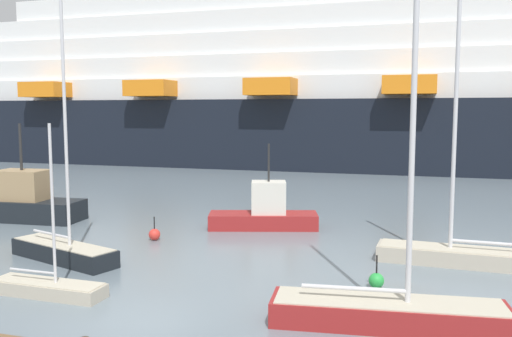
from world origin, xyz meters
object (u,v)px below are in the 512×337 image
object	(u,v)px
sailboat_1	(464,251)
channel_buoy_2	(376,280)
fishing_boat_2	(265,213)
fishing_boat_1	(19,202)
sailboat_3	(389,305)
channel_buoy_0	(154,234)
cruise_ship	(410,90)
sailboat_0	(64,248)
sailboat_2	(48,286)

from	to	relation	value
sailboat_1	channel_buoy_2	xyz separation A→B (m)	(-3.31, -4.07, -0.32)
fishing_boat_2	fishing_boat_1	bearing A→B (deg)	171.66
sailboat_3	fishing_boat_2	xyz separation A→B (m)	(-7.14, 12.14, 0.20)
sailboat_3	fishing_boat_2	size ratio (longest dim) A/B	2.20
channel_buoy_0	cruise_ship	world-z (taller)	cruise_ship
sailboat_0	fishing_boat_2	bearing A→B (deg)	71.82
sailboat_1	cruise_ship	distance (m)	42.07
fishing_boat_1	cruise_ship	world-z (taller)	cruise_ship
fishing_boat_2	cruise_ship	distance (m)	38.11
sailboat_0	sailboat_1	world-z (taller)	sailboat_1
channel_buoy_2	cruise_ship	bearing A→B (deg)	89.30
sailboat_2	sailboat_3	distance (m)	11.55
sailboat_1	sailboat_2	distance (m)	16.40
fishing_boat_1	channel_buoy_0	world-z (taller)	fishing_boat_1
sailboat_2	channel_buoy_2	xyz separation A→B (m)	(10.95, 4.01, -0.04)
fishing_boat_2	channel_buoy_0	world-z (taller)	fishing_boat_2
fishing_boat_2	sailboat_1	bearing A→B (deg)	-40.44
sailboat_3	channel_buoy_2	xyz separation A→B (m)	(-0.58, 3.49, -0.36)
cruise_ship	sailboat_0	bearing A→B (deg)	-105.88
sailboat_1	sailboat_2	world-z (taller)	sailboat_1
channel_buoy_0	sailboat_1	bearing A→B (deg)	-1.33
sailboat_1	sailboat_2	size ratio (longest dim) A/B	2.06
sailboat_1	sailboat_3	size ratio (longest dim) A/B	0.91
fishing_boat_1	sailboat_3	bearing A→B (deg)	-29.25
fishing_boat_2	channel_buoy_0	bearing A→B (deg)	-152.51
channel_buoy_2	sailboat_0	bearing A→B (deg)	-179.68
cruise_ship	channel_buoy_0	bearing A→B (deg)	-105.01
sailboat_1	fishing_boat_2	distance (m)	10.88
sailboat_0	channel_buoy_0	xyz separation A→B (m)	(2.03, 4.48, -0.27)
fishing_boat_2	channel_buoy_2	xyz separation A→B (m)	(6.56, -8.65, -0.56)
sailboat_0	cruise_ship	world-z (taller)	cruise_ship
sailboat_3	fishing_boat_2	bearing A→B (deg)	114.40
fishing_boat_1	channel_buoy_0	xyz separation A→B (m)	(10.00, -2.40, -0.74)
fishing_boat_2	channel_buoy_2	distance (m)	10.87
fishing_boat_1	channel_buoy_2	size ratio (longest dim) A/B	6.50
cruise_ship	sailboat_1	bearing A→B (deg)	-85.26
sailboat_2	sailboat_3	xyz separation A→B (m)	(11.53, 0.52, 0.32)
sailboat_1	channel_buoy_0	size ratio (longest dim) A/B	10.47
cruise_ship	sailboat_2	bearing A→B (deg)	-102.23
sailboat_3	fishing_boat_1	distance (m)	24.00
sailboat_0	sailboat_1	bearing A→B (deg)	32.96
sailboat_0	sailboat_2	distance (m)	4.51
channel_buoy_0	sailboat_3	bearing A→B (deg)	-34.07
fishing_boat_1	cruise_ship	distance (m)	44.79
cruise_ship	sailboat_3	bearing A→B (deg)	-89.06
sailboat_2	fishing_boat_2	world-z (taller)	sailboat_2
sailboat_1	sailboat_3	xyz separation A→B (m)	(-2.73, -7.56, 0.04)
fishing_boat_1	sailboat_0	bearing A→B (deg)	-44.66
fishing_boat_2	channel_buoy_2	world-z (taller)	fishing_boat_2
sailboat_2	fishing_boat_2	xyz separation A→B (m)	(4.39, 12.66, 0.53)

